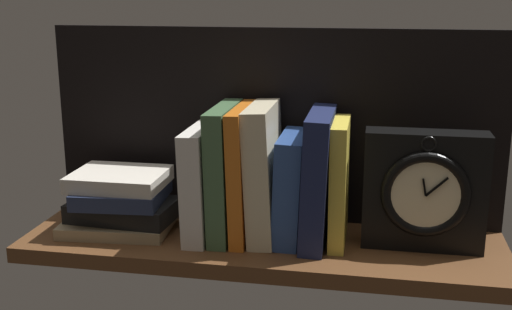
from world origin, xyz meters
TOP-DOWN VIEW (x-y plane):
  - ground_plane at (0.00, 0.00)cm, footprint 77.28×22.29cm
  - back_panel at (0.00, 10.55)cm, footprint 77.28×1.20cm
  - book_white_catcher at (-9.94, 1.49)cm, footprint 3.99×16.91cm
  - book_green_romantic at (-6.30, 1.49)cm, footprint 3.58×15.88cm
  - book_orange_pandolfini at (-3.29, 1.49)cm, footprint 2.97×15.47cm
  - book_cream_twain at (0.15, 1.49)cm, footprint 5.04×14.33cm
  - book_blue_modern at (4.46, 1.49)cm, footprint 4.64×13.49cm
  - book_navy_bierce at (8.66, 1.49)cm, footprint 4.34×16.35cm
  - book_yellow_seinlanguage at (12.05, 1.49)cm, footprint 2.60×12.43cm
  - framed_clock at (25.00, 1.05)cm, footprint 18.44×6.41cm
  - book_stack_side at (-23.87, 0.16)cm, footprint 19.07×14.57cm

SIDE VIEW (x-z plane):
  - ground_plane at x=0.00cm, z-range -2.50..0.00cm
  - book_stack_side at x=-23.87cm, z-range -0.19..9.83cm
  - book_blue_modern at x=4.46cm, z-range -0.06..17.12cm
  - book_white_catcher at x=-9.94cm, z-range -0.04..17.97cm
  - framed_clock at x=25.00cm, z-range 0.06..18.50cm
  - book_yellow_seinlanguage at x=12.05cm, z-range -0.01..19.55cm
  - book_navy_bierce at x=8.66cm, z-range -0.05..20.91cm
  - book_orange_pandolfini at x=-3.29cm, z-range -0.03..21.25cm
  - book_green_romantic at x=-6.30cm, z-range -0.03..21.27cm
  - book_cream_twain at x=0.15cm, z-range -0.09..21.66cm
  - back_panel at x=0.00cm, z-range 0.00..33.07cm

